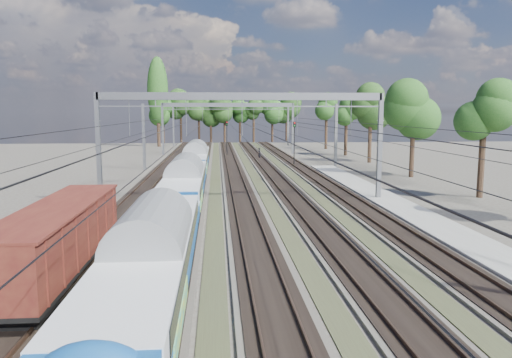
{
  "coord_description": "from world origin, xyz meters",
  "views": [
    {
      "loc": [
        -2.05,
        -10.65,
        7.47
      ],
      "look_at": [
        0.65,
        23.78,
        2.8
      ],
      "focal_mm": 35.0,
      "sensor_mm": 36.0,
      "label": 1
    }
  ],
  "objects": [
    {
      "name": "platform",
      "position": [
        12.0,
        20.0,
        0.15
      ],
      "size": [
        3.0,
        70.0,
        0.3
      ],
      "primitive_type": "cube",
      "color": "gray",
      "rests_on": "ground"
    },
    {
      "name": "tree_belt",
      "position": [
        6.68,
        93.5,
        7.72
      ],
      "size": [
        40.44,
        101.33,
        11.36
      ],
      "color": "black",
      "rests_on": "ground"
    },
    {
      "name": "track_bed",
      "position": [
        -0.0,
        45.0,
        0.1
      ],
      "size": [
        21.0,
        130.0,
        0.34
      ],
      "color": "#47423A",
      "rests_on": "ground"
    },
    {
      "name": "signal_far",
      "position": [
        8.66,
        57.93,
        3.86
      ],
      "size": [
        0.42,
        0.38,
        6.09
      ],
      "rotation": [
        0.0,
        0.0,
        -0.21
      ],
      "color": "black",
      "rests_on": "ground"
    },
    {
      "name": "catenary",
      "position": [
        0.33,
        52.69,
        6.4
      ],
      "size": [
        25.65,
        130.0,
        9.0
      ],
      "color": "slate",
      "rests_on": "ground"
    },
    {
      "name": "worker",
      "position": [
        4.69,
        67.95,
        0.9
      ],
      "size": [
        0.54,
        0.72,
        1.8
      ],
      "primitive_type": "imported",
      "rotation": [
        0.0,
        0.0,
        1.75
      ],
      "color": "black",
      "rests_on": "ground"
    },
    {
      "name": "emu_train",
      "position": [
        -4.5,
        26.94,
        2.38
      ],
      "size": [
        2.77,
        58.62,
        4.05
      ],
      "color": "black",
      "rests_on": "ground"
    },
    {
      "name": "poplar",
      "position": [
        -14.5,
        98.0,
        11.89
      ],
      "size": [
        4.4,
        4.4,
        19.04
      ],
      "color": "black",
      "rests_on": "ground"
    },
    {
      "name": "freight_boxcar",
      "position": [
        -9.0,
        11.36,
        1.99
      ],
      "size": [
        2.62,
        12.67,
        3.27
      ],
      "color": "black",
      "rests_on": "ground"
    },
    {
      "name": "signal_near",
      "position": [
        -0.37,
        73.11,
        3.71
      ],
      "size": [
        0.4,
        0.37,
        5.86
      ],
      "rotation": [
        0.0,
        0.0,
        -0.25
      ],
      "color": "black",
      "rests_on": "ground"
    }
  ]
}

